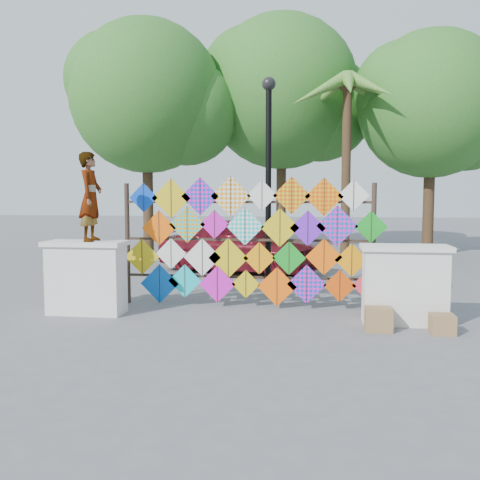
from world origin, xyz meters
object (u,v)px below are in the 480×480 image
(vendor_woman, at_px, (91,197))
(sedan, at_px, (238,244))
(kite_rack, at_px, (250,242))
(lamppost, at_px, (268,165))

(vendor_woman, bearing_deg, sedan, -22.17)
(kite_rack, distance_m, vendor_woman, 2.93)
(sedan, bearing_deg, vendor_woman, 179.80)
(sedan, xyz_separation_m, lamppost, (1.06, -3.04, 1.94))
(kite_rack, bearing_deg, vendor_woman, -160.79)
(vendor_woman, bearing_deg, kite_rack, -73.72)
(sedan, bearing_deg, lamppost, -141.78)
(vendor_woman, xyz_separation_m, lamppost, (2.89, 2.20, 0.64))
(vendor_woman, bearing_deg, lamppost, -55.63)
(kite_rack, relative_size, lamppost, 1.11)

